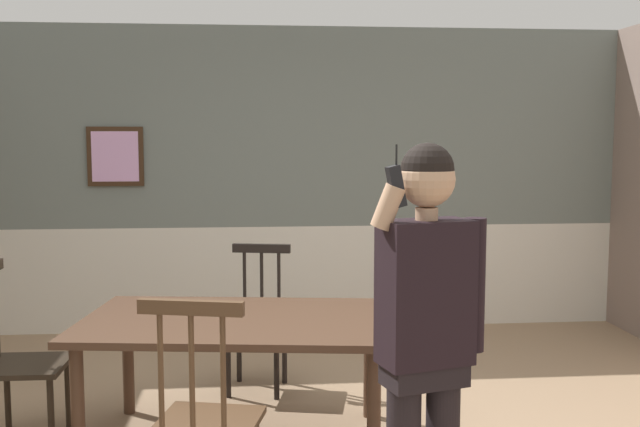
{
  "coord_description": "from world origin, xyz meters",
  "views": [
    {
      "loc": [
        -0.18,
        -3.58,
        1.73
      ],
      "look_at": [
        0.11,
        -0.38,
        1.39
      ],
      "focal_mm": 41.43,
      "sensor_mm": 36.0,
      "label": 1
    }
  ],
  "objects": [
    {
      "name": "room_back_partition",
      "position": [
        -0.01,
        3.0,
        1.29
      ],
      "size": [
        6.35,
        0.17,
        2.68
      ],
      "color": "slate",
      "rests_on": "ground_plane"
    },
    {
      "name": "chair_at_table_head",
      "position": [
        -0.16,
        1.38,
        0.47
      ],
      "size": [
        0.48,
        0.48,
        0.98
      ],
      "rotation": [
        0.0,
        0.0,
        2.94
      ],
      "color": "black",
      "rests_on": "ground_plane"
    },
    {
      "name": "chair_near_window",
      "position": [
        -0.4,
        -0.44,
        0.5
      ],
      "size": [
        0.53,
        0.53,
        1.07
      ],
      "rotation": [
        0.0,
        0.0,
        -0.23
      ],
      "color": "#513823",
      "rests_on": "ground_plane"
    },
    {
      "name": "chair_by_doorway",
      "position": [
        -1.51,
        0.62,
        0.47
      ],
      "size": [
        0.45,
        0.45,
        1.02
      ],
      "rotation": [
        0.0,
        0.0,
        4.7
      ],
      "color": "#2D2319",
      "rests_on": "ground_plane"
    },
    {
      "name": "person_figure",
      "position": [
        0.51,
        -0.74,
        0.97
      ],
      "size": [
        0.5,
        0.29,
        1.7
      ],
      "rotation": [
        0.0,
        0.0,
        3.42
      ],
      "color": "black",
      "rests_on": "ground_plane"
    },
    {
      "name": "dining_table",
      "position": [
        -0.28,
        0.47,
        0.65
      ],
      "size": [
        1.83,
        1.27,
        0.72
      ],
      "rotation": [
        0.0,
        0.0,
        -0.13
      ],
      "color": "#4C3323",
      "rests_on": "ground_plane"
    }
  ]
}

